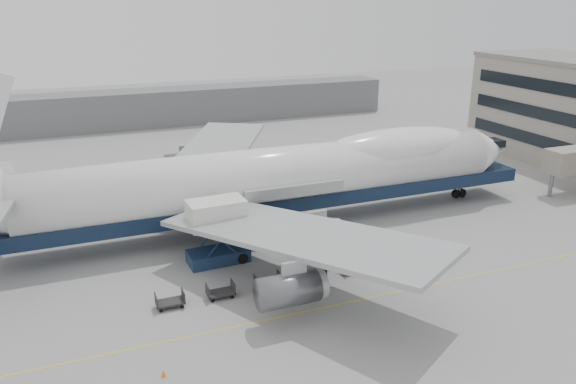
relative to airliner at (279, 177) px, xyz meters
name	(u,v)px	position (x,y,z in m)	size (l,w,h in m)	color
ground	(320,271)	(-0.64, -12.00, -5.62)	(260.00, 260.00, 0.00)	gray
apron_line	(350,302)	(-0.64, -18.00, -5.62)	(60.00, 0.15, 0.01)	gold
hangar	(121,110)	(-10.64, 58.00, -2.12)	(110.00, 8.00, 7.00)	slate
airliner	(279,177)	(0.00, 0.00, 0.00)	(67.00, 55.30, 19.98)	white
catering_truck	(217,228)	(-8.81, -6.51, -2.16)	(5.85, 4.21, 6.26)	navy
traffic_cone	(163,373)	(-16.78, -21.96, -5.38)	(0.35, 0.35, 0.51)	orange
dolly_0	(170,301)	(-14.67, -13.19, -5.09)	(2.30, 1.35, 1.30)	#2D2D30
dolly_1	(221,292)	(-10.42, -13.19, -5.09)	(2.30, 1.35, 1.30)	#2D2D30
dolly_2	(268,283)	(-6.16, -13.19, -5.09)	(2.30, 1.35, 1.30)	#2D2D30
dolly_3	(313,274)	(-1.91, -13.19, -5.09)	(2.30, 1.35, 1.30)	#2D2D30
dolly_4	(355,266)	(2.34, -13.19, -5.09)	(2.30, 1.35, 1.30)	#2D2D30
dolly_5	(394,259)	(6.59, -13.19, -5.09)	(2.30, 1.35, 1.30)	#2D2D30
dolly_6	(432,252)	(10.84, -13.19, -5.09)	(2.30, 1.35, 1.30)	#2D2D30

